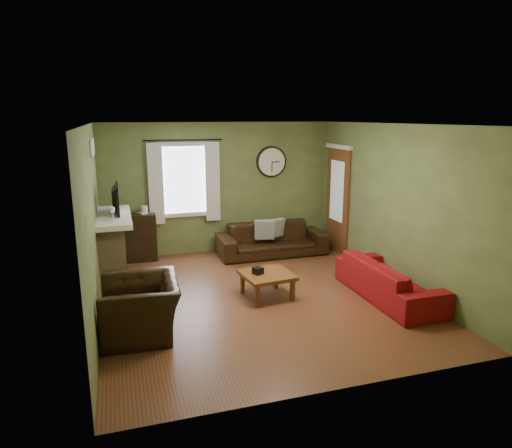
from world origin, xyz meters
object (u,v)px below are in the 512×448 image
object	(u,v)px
sofa_red	(389,280)
coffee_table	(267,285)
sofa_brown	(272,239)
armchair	(140,307)
bookshelf	(136,238)

from	to	relation	value
sofa_red	coffee_table	world-z (taller)	sofa_red
sofa_red	coffee_table	size ratio (longest dim) A/B	2.76
sofa_brown	armchair	bearing A→B (deg)	-134.68
bookshelf	armchair	world-z (taller)	bookshelf
bookshelf	coffee_table	xyz separation A→B (m)	(1.81, -2.46, -0.26)
armchair	sofa_red	bearing A→B (deg)	93.57
sofa_brown	armchair	world-z (taller)	armchair
coffee_table	bookshelf	bearing A→B (deg)	126.42
bookshelf	sofa_brown	world-z (taller)	bookshelf
sofa_red	armchair	distance (m)	3.68
sofa_brown	coffee_table	xyz separation A→B (m)	(-0.79, -2.07, -0.12)
bookshelf	sofa_brown	xyz separation A→B (m)	(2.60, -0.39, -0.14)
sofa_brown	armchair	xyz separation A→B (m)	(-2.70, -2.73, 0.04)
bookshelf	coffee_table	world-z (taller)	bookshelf
bookshelf	sofa_red	size ratio (longest dim) A/B	0.46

